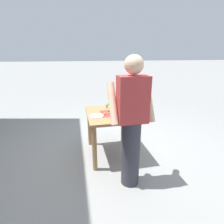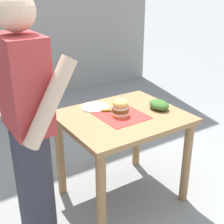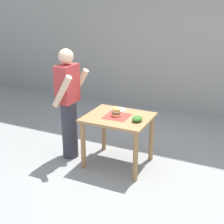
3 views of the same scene
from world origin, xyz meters
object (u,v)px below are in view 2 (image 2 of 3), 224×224
(diner_across_table, at_px, (30,130))
(patio_table, at_px, (123,132))
(side_plate_with_forks, at_px, (95,107))
(sandwich, at_px, (121,107))
(side_salad, at_px, (159,105))
(pickle_spear, at_px, (107,110))

(diner_across_table, bearing_deg, patio_table, -82.21)
(patio_table, relative_size, side_plate_with_forks, 4.22)
(patio_table, relative_size, sandwich, 5.32)
(side_salad, height_order, diner_across_table, diner_across_table)
(patio_table, bearing_deg, sandwich, 102.89)
(sandwich, bearing_deg, diner_across_table, 97.60)
(diner_across_table, bearing_deg, side_salad, -87.68)
(pickle_spear, xyz_separation_m, diner_across_table, (-0.22, 0.70, 0.11))
(side_salad, distance_m, diner_across_table, 1.09)
(side_plate_with_forks, bearing_deg, pickle_spear, -163.58)
(patio_table, distance_m, sandwich, 0.22)
(side_plate_with_forks, bearing_deg, diner_across_table, 118.13)
(patio_table, distance_m, diner_across_table, 0.82)
(side_salad, bearing_deg, pickle_spear, 64.78)
(side_plate_with_forks, distance_m, side_salad, 0.52)
(patio_table, bearing_deg, pickle_spear, 30.07)
(patio_table, bearing_deg, side_plate_with_forks, 23.29)
(sandwich, xyz_separation_m, diner_across_table, (-0.10, 0.74, 0.05))
(sandwich, relative_size, side_plate_with_forks, 0.79)
(patio_table, relative_size, side_salad, 5.16)
(diner_across_table, bearing_deg, pickle_spear, -72.25)
(side_plate_with_forks, bearing_deg, patio_table, -156.71)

